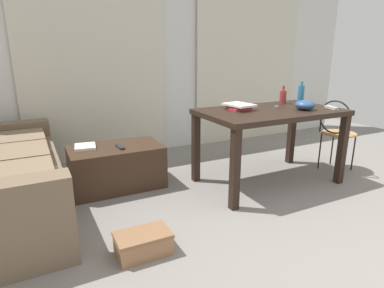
% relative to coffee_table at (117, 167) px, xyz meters
% --- Properties ---
extents(ground_plane, '(7.41, 7.41, 0.00)m').
position_rel_coffee_table_xyz_m(ground_plane, '(1.19, -0.85, -0.21)').
color(ground_plane, gray).
extents(wall_back, '(5.89, 0.10, 2.44)m').
position_rel_coffee_table_xyz_m(wall_back, '(1.19, 1.09, 1.01)').
color(wall_back, silver).
rests_on(wall_back, ground).
extents(curtains, '(4.02, 0.03, 2.22)m').
position_rel_coffee_table_xyz_m(curtains, '(1.19, 1.01, 0.90)').
color(curtains, beige).
rests_on(curtains, ground).
extents(coffee_table, '(0.89, 0.53, 0.42)m').
position_rel_coffee_table_xyz_m(coffee_table, '(0.00, 0.00, 0.00)').
color(coffee_table, '#382619').
rests_on(coffee_table, ground).
extents(craft_table, '(1.41, 0.82, 0.77)m').
position_rel_coffee_table_xyz_m(craft_table, '(1.44, -0.58, 0.46)').
color(craft_table, black).
rests_on(craft_table, ground).
extents(wire_chair, '(0.37, 0.39, 0.82)m').
position_rel_coffee_table_xyz_m(wire_chair, '(2.34, -0.66, 0.30)').
color(wire_chair, '#B7844C').
rests_on(wire_chair, ground).
extents(bottle_near, '(0.07, 0.07, 0.20)m').
position_rel_coffee_table_xyz_m(bottle_near, '(1.82, -0.32, 0.63)').
color(bottle_near, '#99332D').
rests_on(bottle_near, craft_table).
extents(bottle_far, '(0.06, 0.06, 0.26)m').
position_rel_coffee_table_xyz_m(bottle_far, '(1.89, -0.52, 0.67)').
color(bottle_far, teal).
rests_on(bottle_far, craft_table).
extents(bowl, '(0.19, 0.19, 0.10)m').
position_rel_coffee_table_xyz_m(bowl, '(1.74, -0.74, 0.61)').
color(bowl, '#2D4C7A').
rests_on(bowl, craft_table).
extents(book_stack, '(0.25, 0.32, 0.06)m').
position_rel_coffee_table_xyz_m(book_stack, '(1.15, -0.44, 0.59)').
color(book_stack, red).
rests_on(book_stack, craft_table).
extents(tv_remote_on_table, '(0.10, 0.18, 0.02)m').
position_rel_coffee_table_xyz_m(tv_remote_on_table, '(2.03, -0.81, 0.57)').
color(tv_remote_on_table, '#B7B7B2').
rests_on(tv_remote_on_table, craft_table).
extents(scissors, '(0.09, 0.08, 0.00)m').
position_rel_coffee_table_xyz_m(scissors, '(1.60, -0.48, 0.56)').
color(scissors, '#9EA0A5').
rests_on(scissors, craft_table).
extents(tv_remote_primary, '(0.05, 0.17, 0.02)m').
position_rel_coffee_table_xyz_m(tv_remote_primary, '(0.03, -0.06, 0.22)').
color(tv_remote_primary, '#232326').
rests_on(tv_remote_primary, coffee_table).
extents(magazine, '(0.22, 0.25, 0.03)m').
position_rel_coffee_table_xyz_m(magazine, '(-0.27, 0.09, 0.22)').
color(magazine, silver).
rests_on(magazine, coffee_table).
extents(shoebox, '(0.37, 0.23, 0.15)m').
position_rel_coffee_table_xyz_m(shoebox, '(-0.12, -1.21, -0.13)').
color(shoebox, '#996B47').
rests_on(shoebox, ground).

